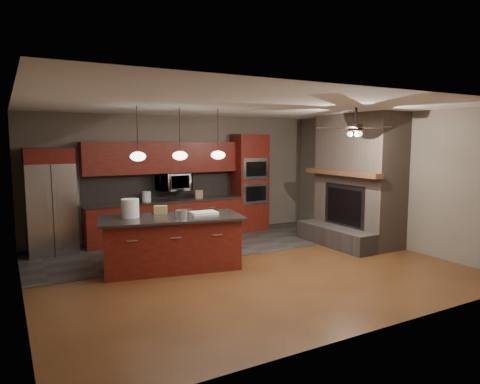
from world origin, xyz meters
TOP-DOWN VIEW (x-y plane):
  - ground at (0.00, 0.00)m, footprint 7.00×7.00m
  - ceiling at (0.00, 0.00)m, footprint 7.00×6.00m
  - back_wall at (0.00, 3.00)m, footprint 7.00×0.02m
  - right_wall at (3.50, 0.00)m, footprint 0.02×6.00m
  - left_wall at (-3.50, 0.00)m, footprint 0.02×6.00m
  - slate_tile_patch at (0.00, 1.80)m, footprint 7.00×2.40m
  - fireplace_column at (3.04, 0.40)m, footprint 1.30×2.10m
  - back_cabinetry at (-0.48, 2.74)m, footprint 3.59×0.64m
  - oven_tower at (1.70, 2.69)m, footprint 0.80×0.63m
  - microwave at (-0.27, 2.75)m, footprint 0.73×0.41m
  - refrigerator at (-2.86, 2.62)m, footprint 0.89×0.75m
  - kitchen_island at (-1.15, 0.53)m, footprint 2.59×1.56m
  - white_bucket at (-1.79, 0.78)m, footprint 0.32×0.32m
  - paint_can at (-1.04, 0.33)m, footprint 0.27×0.27m
  - paint_tray at (-0.55, 0.48)m, footprint 0.48×0.36m
  - cardboard_box at (-1.21, 0.89)m, footprint 0.27×0.24m
  - counter_bucket at (-0.92, 2.70)m, footprint 0.19×0.19m
  - counter_box at (0.31, 2.65)m, footprint 0.20×0.18m
  - pendant_left at (-1.65, 0.70)m, footprint 0.26×0.26m
  - pendant_center at (-0.90, 0.70)m, footprint 0.26×0.26m
  - pendant_right at (-0.15, 0.70)m, footprint 0.26×0.26m
  - ceiling_fan at (1.80, -0.80)m, footprint 1.27×1.33m

SIDE VIEW (x-z plane):
  - ground at x=0.00m, z-range 0.00..0.00m
  - slate_tile_patch at x=0.00m, z-range 0.00..0.01m
  - kitchen_island at x=-1.15m, z-range 0.00..0.92m
  - back_cabinetry at x=-0.48m, z-range -0.21..1.99m
  - paint_tray at x=-0.55m, z-range 0.92..0.97m
  - paint_can at x=-1.04m, z-range 0.92..1.05m
  - counter_box at x=0.31m, z-range 0.90..1.08m
  - cardboard_box at x=-1.21m, z-range 0.92..1.06m
  - counter_bucket at x=-0.92m, z-range 0.90..1.12m
  - refrigerator at x=-2.86m, z-range 0.00..2.09m
  - white_bucket at x=-1.79m, z-range 0.92..1.24m
  - oven_tower at x=1.70m, z-range 0.00..2.38m
  - fireplace_column at x=3.04m, z-range -0.10..2.70m
  - microwave at x=-0.27m, z-range 1.05..1.55m
  - back_wall at x=0.00m, z-range 0.00..2.80m
  - right_wall at x=3.50m, z-range 0.00..2.80m
  - left_wall at x=-3.50m, z-range 0.00..2.80m
  - pendant_left at x=-1.65m, z-range 1.51..2.42m
  - pendant_center at x=-0.90m, z-range 1.51..2.42m
  - pendant_right at x=-0.15m, z-range 1.51..2.42m
  - ceiling_fan at x=1.80m, z-range 2.25..2.66m
  - ceiling at x=0.00m, z-range 2.79..2.81m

